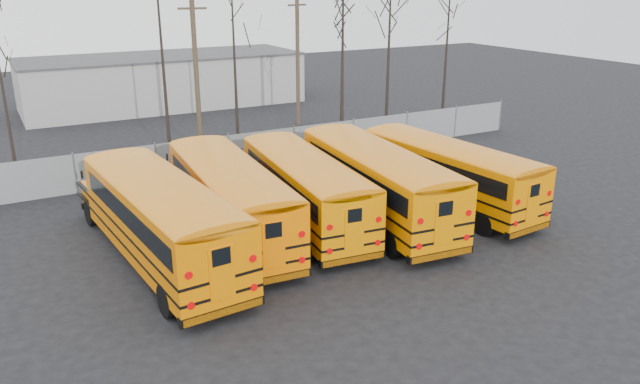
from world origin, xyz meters
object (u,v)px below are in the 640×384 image
bus_c (303,184)px  bus_e (445,168)px  bus_a (159,213)px  utility_pole_left (197,77)px  utility_pole_right (298,60)px  bus_b (228,193)px  bus_d (375,177)px

bus_c → bus_e: size_ratio=1.01×
bus_a → utility_pole_left: bearing=61.3°
bus_a → bus_e: bus_a is taller
bus_c → utility_pole_left: 12.93m
bus_e → utility_pole_left: (-7.10, 13.72, 2.85)m
bus_c → utility_pole_right: size_ratio=1.28×
bus_b → utility_pole_right: (11.87, 17.14, 2.66)m
bus_e → bus_a: bearing=174.3°
bus_b → bus_a: bearing=-156.3°
bus_b → bus_c: (3.31, -0.16, -0.08)m
bus_e → utility_pole_right: (1.79, 18.42, 2.76)m
bus_a → utility_pole_right: bearing=46.1°
bus_a → bus_d: bus_a is taller
bus_d → bus_e: (3.79, -0.13, -0.14)m
bus_c → utility_pole_right: utility_pole_right is taller
bus_a → bus_d: size_ratio=1.01×
utility_pole_right → utility_pole_left: bearing=-166.2°
bus_a → bus_e: size_ratio=1.09×
bus_c → bus_d: size_ratio=0.94×
bus_e → utility_pole_left: utility_pole_left is taller
bus_c → bus_e: bearing=-3.3°
bus_a → bus_d: 9.38m
bus_c → bus_d: bus_d is taller
bus_a → bus_b: (3.09, 1.09, -0.06)m
bus_d → utility_pole_left: 14.25m
bus_a → utility_pole_left: 15.08m
bus_c → utility_pole_left: (-0.34, 12.62, 2.83)m
bus_a → bus_e: 13.17m
bus_c → bus_e: (6.77, -1.11, -0.02)m
bus_b → bus_d: bearing=-5.9°
bus_c → bus_d: bearing=-12.1°
bus_d → bus_e: bus_d is taller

